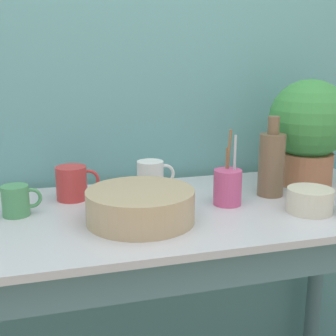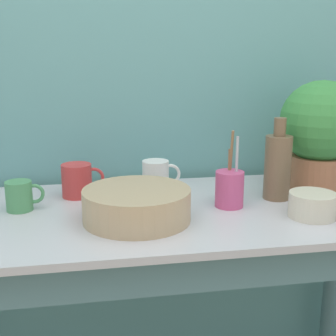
{
  "view_description": "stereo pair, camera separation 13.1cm",
  "coord_description": "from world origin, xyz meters",
  "px_view_note": "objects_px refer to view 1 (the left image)",
  "views": [
    {
      "loc": [
        -0.35,
        -0.91,
        1.28
      ],
      "look_at": [
        0.0,
        0.31,
        0.96
      ],
      "focal_mm": 50.0,
      "sensor_mm": 36.0,
      "label": 1
    },
    {
      "loc": [
        -0.22,
        -0.94,
        1.28
      ],
      "look_at": [
        0.0,
        0.31,
        0.96
      ],
      "focal_mm": 50.0,
      "sensor_mm": 36.0,
      "label": 2
    }
  ],
  "objects_px": {
    "mug_green": "(17,201)",
    "bowl_small_cream": "(310,200)",
    "mug_red": "(72,183)",
    "utensil_cup": "(228,186)",
    "mug_white": "(151,177)",
    "potted_plant": "(309,127)",
    "bowl_wash_large": "(140,206)",
    "bottle_tall": "(271,163)"
  },
  "relations": [
    {
      "from": "potted_plant",
      "to": "bowl_small_cream",
      "type": "xyz_separation_m",
      "value": [
        -0.14,
        -0.25,
        -0.16
      ]
    },
    {
      "from": "mug_green",
      "to": "potted_plant",
      "type": "bearing_deg",
      "value": 3.6
    },
    {
      "from": "mug_red",
      "to": "mug_green",
      "type": "relative_size",
      "value": 1.22
    },
    {
      "from": "mug_red",
      "to": "bowl_wash_large",
      "type": "bearing_deg",
      "value": -57.12
    },
    {
      "from": "bottle_tall",
      "to": "mug_green",
      "type": "xyz_separation_m",
      "value": [
        -0.76,
        0.02,
        -0.06
      ]
    },
    {
      "from": "bowl_wash_large",
      "to": "bottle_tall",
      "type": "bearing_deg",
      "value": 14.72
    },
    {
      "from": "mug_red",
      "to": "utensil_cup",
      "type": "bearing_deg",
      "value": -21.74
    },
    {
      "from": "bowl_wash_large",
      "to": "bowl_small_cream",
      "type": "relative_size",
      "value": 2.24
    },
    {
      "from": "potted_plant",
      "to": "mug_green",
      "type": "distance_m",
      "value": 0.94
    },
    {
      "from": "mug_white",
      "to": "mug_green",
      "type": "xyz_separation_m",
      "value": [
        -0.41,
        -0.11,
        -0.01
      ]
    },
    {
      "from": "potted_plant",
      "to": "utensil_cup",
      "type": "height_order",
      "value": "potted_plant"
    },
    {
      "from": "potted_plant",
      "to": "bowl_small_cream",
      "type": "height_order",
      "value": "potted_plant"
    },
    {
      "from": "utensil_cup",
      "to": "mug_red",
      "type": "bearing_deg",
      "value": 158.26
    },
    {
      "from": "potted_plant",
      "to": "mug_white",
      "type": "xyz_separation_m",
      "value": [
        -0.52,
        0.05,
        -0.14
      ]
    },
    {
      "from": "utensil_cup",
      "to": "bowl_small_cream",
      "type": "bearing_deg",
      "value": -32.84
    },
    {
      "from": "mug_white",
      "to": "bottle_tall",
      "type": "bearing_deg",
      "value": -20.55
    },
    {
      "from": "bowl_wash_large",
      "to": "mug_green",
      "type": "relative_size",
      "value": 2.67
    },
    {
      "from": "bottle_tall",
      "to": "mug_white",
      "type": "height_order",
      "value": "bottle_tall"
    },
    {
      "from": "bowl_small_cream",
      "to": "mug_red",
      "type": "bearing_deg",
      "value": 154.58
    },
    {
      "from": "bottle_tall",
      "to": "mug_green",
      "type": "distance_m",
      "value": 0.76
    },
    {
      "from": "potted_plant",
      "to": "utensil_cup",
      "type": "distance_m",
      "value": 0.39
    },
    {
      "from": "bottle_tall",
      "to": "mug_red",
      "type": "relative_size",
      "value": 1.89
    },
    {
      "from": "mug_red",
      "to": "bowl_small_cream",
      "type": "xyz_separation_m",
      "value": [
        0.63,
        -0.3,
        -0.02
      ]
    },
    {
      "from": "bottle_tall",
      "to": "mug_white",
      "type": "distance_m",
      "value": 0.38
    },
    {
      "from": "potted_plant",
      "to": "utensil_cup",
      "type": "relative_size",
      "value": 1.58
    },
    {
      "from": "mug_green",
      "to": "bowl_small_cream",
      "type": "distance_m",
      "value": 0.81
    },
    {
      "from": "mug_green",
      "to": "utensil_cup",
      "type": "relative_size",
      "value": 0.48
    },
    {
      "from": "bowl_small_cream",
      "to": "utensil_cup",
      "type": "xyz_separation_m",
      "value": [
        -0.19,
        0.13,
        0.02
      ]
    },
    {
      "from": "bottle_tall",
      "to": "bowl_small_cream",
      "type": "relative_size",
      "value": 1.94
    },
    {
      "from": "bowl_wash_large",
      "to": "utensil_cup",
      "type": "relative_size",
      "value": 1.29
    },
    {
      "from": "mug_white",
      "to": "mug_red",
      "type": "bearing_deg",
      "value": -178.69
    },
    {
      "from": "bowl_small_cream",
      "to": "mug_white",
      "type": "bearing_deg",
      "value": 141.42
    },
    {
      "from": "bowl_wash_large",
      "to": "utensil_cup",
      "type": "bearing_deg",
      "value": 13.97
    },
    {
      "from": "mug_green",
      "to": "utensil_cup",
      "type": "xyz_separation_m",
      "value": [
        0.59,
        -0.07,
        0.01
      ]
    },
    {
      "from": "potted_plant",
      "to": "bottle_tall",
      "type": "distance_m",
      "value": 0.21
    },
    {
      "from": "bowl_wash_large",
      "to": "mug_white",
      "type": "relative_size",
      "value": 2.33
    },
    {
      "from": "bowl_wash_large",
      "to": "mug_white",
      "type": "bearing_deg",
      "value": 69.87
    },
    {
      "from": "bottle_tall",
      "to": "utensil_cup",
      "type": "xyz_separation_m",
      "value": [
        -0.16,
        -0.05,
        -0.05
      ]
    },
    {
      "from": "mug_red",
      "to": "mug_green",
      "type": "xyz_separation_m",
      "value": [
        -0.16,
        -0.1,
        -0.01
      ]
    },
    {
      "from": "bottle_tall",
      "to": "bowl_wash_large",
      "type": "bearing_deg",
      "value": -165.28
    },
    {
      "from": "potted_plant",
      "to": "utensil_cup",
      "type": "bearing_deg",
      "value": -159.27
    },
    {
      "from": "bowl_small_cream",
      "to": "potted_plant",
      "type": "bearing_deg",
      "value": 60.61
    }
  ]
}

